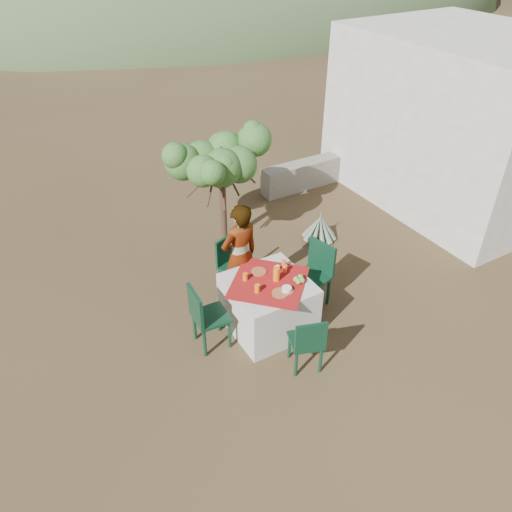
{
  "coord_description": "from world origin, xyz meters",
  "views": [
    {
      "loc": [
        -2.23,
        -4.1,
        4.76
      ],
      "look_at": [
        0.49,
        0.62,
        0.91
      ],
      "focal_mm": 35.0,
      "sensor_mm": 36.0,
      "label": 1
    }
  ],
  "objects_px": {
    "guesthouse": "(462,119)",
    "juice_pitcher": "(276,274)",
    "person": "(240,256)",
    "table": "(268,304)",
    "chair_right": "(316,272)",
    "chair_left": "(205,315)",
    "chair_far": "(232,262)",
    "shrub_tree": "(223,165)",
    "chair_near": "(308,342)",
    "agave": "(320,228)"
  },
  "relations": [
    {
      "from": "guesthouse",
      "to": "juice_pitcher",
      "type": "distance_m",
      "value": 5.33
    },
    {
      "from": "person",
      "to": "juice_pitcher",
      "type": "bearing_deg",
      "value": 98.6
    },
    {
      "from": "table",
      "to": "chair_right",
      "type": "relative_size",
      "value": 1.34
    },
    {
      "from": "chair_left",
      "to": "juice_pitcher",
      "type": "relative_size",
      "value": 4.9
    },
    {
      "from": "chair_far",
      "to": "shrub_tree",
      "type": "height_order",
      "value": "shrub_tree"
    },
    {
      "from": "table",
      "to": "chair_right",
      "type": "height_order",
      "value": "chair_right"
    },
    {
      "from": "person",
      "to": "guesthouse",
      "type": "height_order",
      "value": "guesthouse"
    },
    {
      "from": "chair_near",
      "to": "chair_left",
      "type": "bearing_deg",
      "value": -30.0
    },
    {
      "from": "table",
      "to": "chair_near",
      "type": "bearing_deg",
      "value": -89.75
    },
    {
      "from": "chair_far",
      "to": "juice_pitcher",
      "type": "relative_size",
      "value": 4.61
    },
    {
      "from": "guesthouse",
      "to": "juice_pitcher",
      "type": "height_order",
      "value": "guesthouse"
    },
    {
      "from": "agave",
      "to": "chair_near",
      "type": "bearing_deg",
      "value": -129.07
    },
    {
      "from": "person",
      "to": "agave",
      "type": "relative_size",
      "value": 2.52
    },
    {
      "from": "chair_left",
      "to": "guesthouse",
      "type": "distance_m",
      "value": 6.29
    },
    {
      "from": "person",
      "to": "shrub_tree",
      "type": "relative_size",
      "value": 0.91
    },
    {
      "from": "chair_left",
      "to": "chair_right",
      "type": "relative_size",
      "value": 0.96
    },
    {
      "from": "table",
      "to": "chair_far",
      "type": "relative_size",
      "value": 1.48
    },
    {
      "from": "chair_far",
      "to": "chair_right",
      "type": "distance_m",
      "value": 1.23
    },
    {
      "from": "chair_left",
      "to": "juice_pitcher",
      "type": "xyz_separation_m",
      "value": [
        0.99,
        -0.1,
        0.34
      ]
    },
    {
      "from": "chair_near",
      "to": "juice_pitcher",
      "type": "relative_size",
      "value": 4.4
    },
    {
      "from": "chair_far",
      "to": "chair_right",
      "type": "height_order",
      "value": "chair_right"
    },
    {
      "from": "shrub_tree",
      "to": "person",
      "type": "bearing_deg",
      "value": -109.74
    },
    {
      "from": "chair_far",
      "to": "guesthouse",
      "type": "distance_m",
      "value": 5.32
    },
    {
      "from": "shrub_tree",
      "to": "juice_pitcher",
      "type": "xyz_separation_m",
      "value": [
        -0.39,
        -2.24,
        -0.54
      ]
    },
    {
      "from": "chair_near",
      "to": "person",
      "type": "bearing_deg",
      "value": -68.8
    },
    {
      "from": "chair_near",
      "to": "chair_left",
      "type": "xyz_separation_m",
      "value": [
        -0.89,
        1.0,
        0.05
      ]
    },
    {
      "from": "person",
      "to": "shrub_tree",
      "type": "height_order",
      "value": "shrub_tree"
    },
    {
      "from": "table",
      "to": "chair_right",
      "type": "xyz_separation_m",
      "value": [
        0.84,
        0.11,
        0.16
      ]
    },
    {
      "from": "chair_far",
      "to": "shrub_tree",
      "type": "xyz_separation_m",
      "value": [
        0.54,
        1.26,
        0.91
      ]
    },
    {
      "from": "chair_far",
      "to": "chair_near",
      "type": "bearing_deg",
      "value": -109.31
    },
    {
      "from": "chair_near",
      "to": "agave",
      "type": "height_order",
      "value": "chair_near"
    },
    {
      "from": "chair_right",
      "to": "agave",
      "type": "height_order",
      "value": "chair_right"
    },
    {
      "from": "guesthouse",
      "to": "person",
      "type": "bearing_deg",
      "value": -169.81
    },
    {
      "from": "chair_near",
      "to": "shrub_tree",
      "type": "relative_size",
      "value": 0.47
    },
    {
      "from": "chair_far",
      "to": "agave",
      "type": "xyz_separation_m",
      "value": [
        1.95,
        0.47,
        -0.27
      ]
    },
    {
      "from": "chair_near",
      "to": "shrub_tree",
      "type": "bearing_deg",
      "value": -80.66
    },
    {
      "from": "table",
      "to": "chair_right",
      "type": "bearing_deg",
      "value": 7.55
    },
    {
      "from": "chair_right",
      "to": "juice_pitcher",
      "type": "xyz_separation_m",
      "value": [
        -0.74,
        -0.13,
        0.32
      ]
    },
    {
      "from": "chair_right",
      "to": "agave",
      "type": "relative_size",
      "value": 1.52
    },
    {
      "from": "table",
      "to": "agave",
      "type": "bearing_deg",
      "value": 36.97
    },
    {
      "from": "chair_left",
      "to": "juice_pitcher",
      "type": "height_order",
      "value": "juice_pitcher"
    },
    {
      "from": "chair_left",
      "to": "person",
      "type": "height_order",
      "value": "person"
    },
    {
      "from": "guesthouse",
      "to": "table",
      "type": "bearing_deg",
      "value": -162.96
    },
    {
      "from": "guesthouse",
      "to": "chair_left",
      "type": "bearing_deg",
      "value": -166.13
    },
    {
      "from": "table",
      "to": "chair_near",
      "type": "relative_size",
      "value": 1.55
    },
    {
      "from": "chair_right",
      "to": "person",
      "type": "height_order",
      "value": "person"
    },
    {
      "from": "chair_right",
      "to": "shrub_tree",
      "type": "xyz_separation_m",
      "value": [
        -0.35,
        2.12,
        0.86
      ]
    },
    {
      "from": "chair_far",
      "to": "guesthouse",
      "type": "height_order",
      "value": "guesthouse"
    },
    {
      "from": "person",
      "to": "guesthouse",
      "type": "bearing_deg",
      "value": -176.83
    },
    {
      "from": "shrub_tree",
      "to": "juice_pitcher",
      "type": "distance_m",
      "value": 2.34
    }
  ]
}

